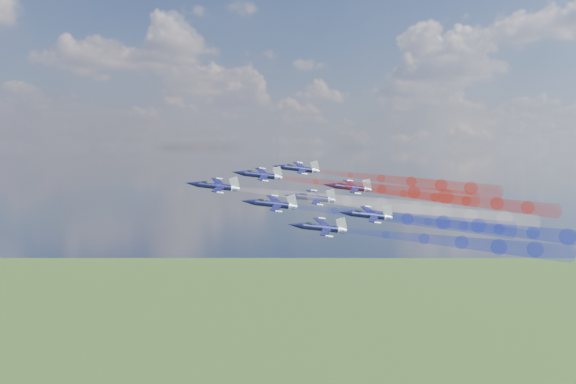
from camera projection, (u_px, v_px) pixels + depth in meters
jet_lead at (215, 186)px, 153.43m from camera, size 15.48×14.70×7.28m
trail_lead at (347, 201)px, 157.90m from camera, size 45.51×26.14×10.85m
jet_inner_left at (272, 204)px, 146.99m from camera, size 15.48×14.70×7.28m
trail_inner_left at (408, 219)px, 151.46m from camera, size 45.51×26.14×10.85m
jet_inner_right at (259, 175)px, 164.36m from camera, size 15.48×14.70×7.28m
trail_inner_right at (382, 189)px, 168.83m from camera, size 45.51×26.14×10.85m
jet_outer_left at (320, 228)px, 139.43m from camera, size 15.48×14.70×7.28m
trail_outer_left at (462, 243)px, 143.90m from camera, size 45.51×26.14×10.85m
jet_center_third at (312, 198)px, 157.29m from camera, size 15.48×14.70×7.28m
trail_center_third at (438, 212)px, 161.76m from camera, size 45.51×26.14×10.85m
jet_outer_right at (298, 169)px, 175.94m from camera, size 15.48×14.70×7.28m
trail_outer_right at (411, 182)px, 180.41m from camera, size 45.51×26.14×10.85m
jet_rear_left at (368, 215)px, 149.26m from camera, size 15.48×14.70×7.28m
trail_rear_left at (499, 229)px, 153.74m from camera, size 45.51×26.14×10.85m
jet_rear_right at (349, 187)px, 168.27m from camera, size 15.48×14.70×7.28m
trail_rear_right at (466, 201)px, 172.74m from camera, size 45.51×26.14×10.85m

